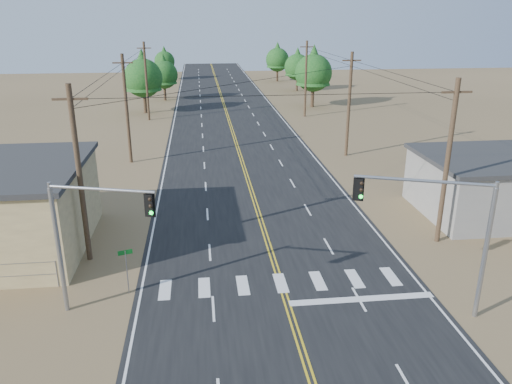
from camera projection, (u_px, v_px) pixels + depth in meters
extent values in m
cube|color=black|center=(243.00, 164.00, 46.74)|extent=(15.00, 200.00, 0.02)
cylinder|color=gray|center=(57.00, 274.00, 25.61)|extent=(0.06, 0.06, 1.50)
cylinder|color=#4C3826|center=(80.00, 177.00, 27.09)|extent=(0.30, 0.30, 10.00)
cube|color=#4C3826|center=(70.00, 99.00, 25.67)|extent=(1.80, 0.12, 0.12)
cylinder|color=#4C3826|center=(127.00, 110.00, 45.78)|extent=(0.30, 0.30, 10.00)
cube|color=#4C3826|center=(123.00, 63.00, 44.36)|extent=(1.80, 0.12, 0.12)
cylinder|color=#4C3826|center=(147.00, 82.00, 64.48)|extent=(0.30, 0.30, 10.00)
cube|color=#4C3826|center=(144.00, 48.00, 63.06)|extent=(1.80, 0.12, 0.12)
cylinder|color=#4C3826|center=(447.00, 164.00, 29.36)|extent=(0.30, 0.30, 10.00)
cube|color=#4C3826|center=(457.00, 92.00, 27.94)|extent=(1.80, 0.12, 0.12)
cylinder|color=#4C3826|center=(349.00, 105.00, 48.05)|extent=(0.30, 0.30, 10.00)
cube|color=#4C3826|center=(352.00, 60.00, 46.63)|extent=(1.80, 0.12, 0.12)
cylinder|color=#4C3826|center=(306.00, 79.00, 66.75)|extent=(0.30, 0.30, 10.00)
cube|color=#4C3826|center=(307.00, 47.00, 65.33)|extent=(1.80, 0.12, 0.12)
cylinder|color=gray|center=(59.00, 252.00, 22.81)|extent=(0.21, 0.21, 6.18)
cylinder|color=gray|center=(50.00, 188.00, 21.76)|extent=(0.16, 0.16, 0.53)
cylinder|color=gray|center=(101.00, 189.00, 21.35)|extent=(4.68, 1.50, 0.14)
cube|color=black|center=(150.00, 205.00, 21.20)|extent=(0.37, 0.34, 0.97)
sphere|color=black|center=(150.00, 199.00, 20.95)|extent=(0.18, 0.18, 0.18)
sphere|color=black|center=(151.00, 206.00, 21.06)|extent=(0.18, 0.18, 0.18)
sphere|color=#0CE533|center=(151.00, 213.00, 21.16)|extent=(0.18, 0.18, 0.18)
cylinder|color=gray|center=(485.00, 255.00, 22.28)|extent=(0.22, 0.22, 6.36)
cylinder|color=gray|center=(496.00, 188.00, 21.20)|extent=(0.16, 0.16, 0.55)
cylinder|color=gray|center=(423.00, 181.00, 21.81)|extent=(5.68, 2.15, 0.15)
cube|color=black|center=(359.00, 189.00, 22.59)|extent=(0.39, 0.36, 1.00)
sphere|color=black|center=(362.00, 183.00, 22.34)|extent=(0.18, 0.18, 0.18)
sphere|color=black|center=(361.00, 190.00, 22.45)|extent=(0.18, 0.18, 0.18)
sphere|color=#0CE533|center=(361.00, 197.00, 22.56)|extent=(0.18, 0.18, 0.18)
cylinder|color=gray|center=(127.00, 272.00, 24.87)|extent=(0.06, 0.06, 2.38)
cube|color=#0E621C|center=(125.00, 252.00, 24.50)|extent=(0.69, 0.24, 0.24)
cylinder|color=#3F2D1E|center=(145.00, 102.00, 70.29)|extent=(0.46, 0.46, 3.19)
cone|color=#144918|center=(143.00, 70.00, 68.79)|extent=(4.96, 4.96, 5.67)
sphere|color=#144918|center=(143.00, 78.00, 69.18)|extent=(5.31, 5.31, 5.31)
cylinder|color=#3F2D1E|center=(165.00, 92.00, 80.70)|extent=(0.42, 0.42, 2.68)
cone|color=#144918|center=(163.00, 68.00, 79.44)|extent=(4.16, 4.16, 4.76)
sphere|color=#144918|center=(164.00, 75.00, 79.77)|extent=(4.46, 4.46, 4.46)
cylinder|color=#3F2D1E|center=(165.00, 74.00, 105.36)|extent=(0.41, 0.41, 2.52)
cone|color=#144918|center=(164.00, 57.00, 104.18)|extent=(3.92, 3.92, 4.48)
sphere|color=#144918|center=(165.00, 61.00, 104.49)|extent=(4.20, 4.20, 4.20)
cylinder|color=#3F2D1E|center=(312.00, 96.00, 74.92)|extent=(0.50, 0.50, 3.29)
cone|color=#144918|center=(314.00, 65.00, 73.37)|extent=(5.11, 5.11, 5.85)
sphere|color=#144918|center=(313.00, 73.00, 73.77)|extent=(5.48, 5.48, 5.48)
cylinder|color=#3F2D1E|center=(297.00, 83.00, 90.54)|extent=(0.40, 0.40, 2.78)
cone|color=#144918|center=(297.00, 61.00, 89.24)|extent=(4.32, 4.32, 4.94)
sphere|color=#144918|center=(297.00, 67.00, 89.58)|extent=(4.63, 4.63, 4.63)
cylinder|color=#3F2D1E|center=(277.00, 74.00, 103.21)|extent=(0.43, 0.43, 2.85)
cone|color=#144918|center=(277.00, 55.00, 101.87)|extent=(4.44, 4.44, 5.07)
sphere|color=#144918|center=(277.00, 60.00, 102.21)|extent=(4.75, 4.75, 4.75)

